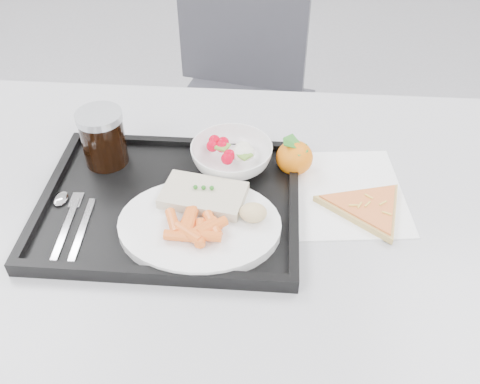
{
  "coord_description": "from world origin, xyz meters",
  "views": [
    {
      "loc": [
        0.09,
        -0.39,
        1.4
      ],
      "look_at": [
        0.04,
        0.32,
        0.77
      ],
      "focal_mm": 40.0,
      "sensor_mm": 36.0,
      "label": 1
    }
  ],
  "objects_px": {
    "dinner_plate": "(200,225)",
    "chair": "(240,82)",
    "table": "(217,232)",
    "cola_glass": "(103,137)",
    "pizza_slice": "(367,207)",
    "tangerine": "(294,158)",
    "tray": "(170,204)",
    "salad_bowl": "(232,156)"
  },
  "relations": [
    {
      "from": "table",
      "to": "chair",
      "type": "height_order",
      "value": "chair"
    },
    {
      "from": "chair",
      "to": "pizza_slice",
      "type": "relative_size",
      "value": 4.13
    },
    {
      "from": "chair",
      "to": "cola_glass",
      "type": "distance_m",
      "value": 0.79
    },
    {
      "from": "salad_bowl",
      "to": "tangerine",
      "type": "height_order",
      "value": "tangerine"
    },
    {
      "from": "salad_bowl",
      "to": "chair",
      "type": "bearing_deg",
      "value": 93.11
    },
    {
      "from": "pizza_slice",
      "to": "chair",
      "type": "bearing_deg",
      "value": 109.61
    },
    {
      "from": "chair",
      "to": "tray",
      "type": "height_order",
      "value": "chair"
    },
    {
      "from": "dinner_plate",
      "to": "tangerine",
      "type": "xyz_separation_m",
      "value": [
        0.16,
        0.18,
        0.01
      ]
    },
    {
      "from": "dinner_plate",
      "to": "salad_bowl",
      "type": "xyz_separation_m",
      "value": [
        0.04,
        0.17,
        0.01
      ]
    },
    {
      "from": "table",
      "to": "dinner_plate",
      "type": "xyz_separation_m",
      "value": [
        -0.02,
        -0.07,
        0.09
      ]
    },
    {
      "from": "table",
      "to": "cola_glass",
      "type": "relative_size",
      "value": 11.11
    },
    {
      "from": "tangerine",
      "to": "chair",
      "type": "bearing_deg",
      "value": 102.57
    },
    {
      "from": "table",
      "to": "chair",
      "type": "distance_m",
      "value": 0.82
    },
    {
      "from": "chair",
      "to": "pizza_slice",
      "type": "xyz_separation_m",
      "value": [
        0.28,
        -0.8,
        0.22
      ]
    },
    {
      "from": "salad_bowl",
      "to": "pizza_slice",
      "type": "distance_m",
      "value": 0.26
    },
    {
      "from": "tray",
      "to": "dinner_plate",
      "type": "relative_size",
      "value": 1.67
    },
    {
      "from": "pizza_slice",
      "to": "table",
      "type": "bearing_deg",
      "value": -179.18
    },
    {
      "from": "tray",
      "to": "dinner_plate",
      "type": "bearing_deg",
      "value": -46.51
    },
    {
      "from": "salad_bowl",
      "to": "tray",
      "type": "bearing_deg",
      "value": -133.52
    },
    {
      "from": "dinner_plate",
      "to": "chair",
      "type": "bearing_deg",
      "value": 89.97
    },
    {
      "from": "cola_glass",
      "to": "pizza_slice",
      "type": "relative_size",
      "value": 0.48
    },
    {
      "from": "chair",
      "to": "dinner_plate",
      "type": "xyz_separation_m",
      "value": [
        -0.0,
        -0.88,
        0.24
      ]
    },
    {
      "from": "salad_bowl",
      "to": "pizza_slice",
      "type": "xyz_separation_m",
      "value": [
        0.25,
        -0.09,
        -0.03
      ]
    },
    {
      "from": "tray",
      "to": "tangerine",
      "type": "height_order",
      "value": "tangerine"
    },
    {
      "from": "dinner_plate",
      "to": "tangerine",
      "type": "bearing_deg",
      "value": 48.99
    },
    {
      "from": "chair",
      "to": "cola_glass",
      "type": "xyz_separation_m",
      "value": [
        -0.2,
        -0.71,
        0.28
      ]
    },
    {
      "from": "table",
      "to": "salad_bowl",
      "type": "distance_m",
      "value": 0.14
    },
    {
      "from": "chair",
      "to": "table",
      "type": "bearing_deg",
      "value": -88.71
    },
    {
      "from": "cola_glass",
      "to": "tangerine",
      "type": "bearing_deg",
      "value": 1.61
    },
    {
      "from": "tray",
      "to": "dinner_plate",
      "type": "xyz_separation_m",
      "value": [
        0.06,
        -0.06,
        0.02
      ]
    },
    {
      "from": "chair",
      "to": "tray",
      "type": "relative_size",
      "value": 2.07
    },
    {
      "from": "dinner_plate",
      "to": "pizza_slice",
      "type": "distance_m",
      "value": 0.3
    },
    {
      "from": "cola_glass",
      "to": "tangerine",
      "type": "relative_size",
      "value": 1.27
    },
    {
      "from": "chair",
      "to": "tangerine",
      "type": "xyz_separation_m",
      "value": [
        0.16,
        -0.7,
        0.25
      ]
    },
    {
      "from": "pizza_slice",
      "to": "tray",
      "type": "bearing_deg",
      "value": -177.7
    },
    {
      "from": "dinner_plate",
      "to": "tangerine",
      "type": "height_order",
      "value": "tangerine"
    },
    {
      "from": "table",
      "to": "dinner_plate",
      "type": "bearing_deg",
      "value": -103.82
    },
    {
      "from": "chair",
      "to": "tangerine",
      "type": "distance_m",
      "value": 0.76
    },
    {
      "from": "chair",
      "to": "tangerine",
      "type": "relative_size",
      "value": 10.95
    },
    {
      "from": "dinner_plate",
      "to": "cola_glass",
      "type": "distance_m",
      "value": 0.27
    },
    {
      "from": "cola_glass",
      "to": "salad_bowl",
      "type": "bearing_deg",
      "value": 0.23
    },
    {
      "from": "salad_bowl",
      "to": "tangerine",
      "type": "distance_m",
      "value": 0.12
    }
  ]
}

